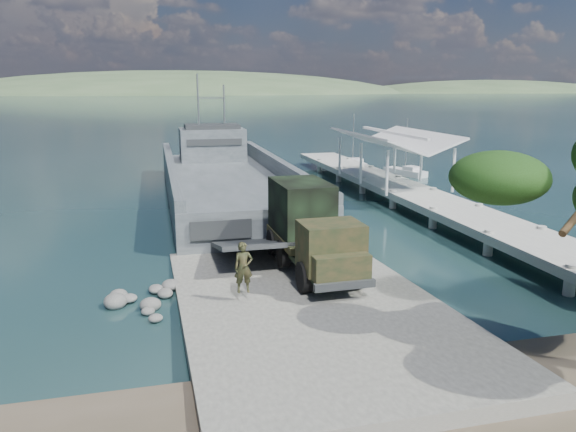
% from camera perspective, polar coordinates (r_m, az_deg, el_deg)
% --- Properties ---
extents(ground, '(1400.00, 1400.00, 0.00)m').
position_cam_1_polar(ground, '(23.61, 1.34, -8.80)').
color(ground, '#163635').
rests_on(ground, ground).
extents(boat_ramp, '(10.00, 18.00, 0.50)m').
position_cam_1_polar(boat_ramp, '(22.62, 2.03, -9.12)').
color(boat_ramp, '#65645C').
rests_on(boat_ramp, ground).
extents(shoreline_rocks, '(3.20, 5.60, 0.90)m').
position_cam_1_polar(shoreline_rocks, '(23.33, -14.05, -9.49)').
color(shoreline_rocks, '#575754').
rests_on(shoreline_rocks, ground).
extents(distant_headlands, '(1000.00, 240.00, 48.00)m').
position_cam_1_polar(distant_headlands, '(583.83, -8.89, 12.17)').
color(distant_headlands, '#3D5635').
rests_on(distant_headlands, ground).
extents(pier, '(6.40, 44.00, 6.10)m').
position_cam_1_polar(pier, '(44.69, 11.05, 3.63)').
color(pier, '#A3A29A').
rests_on(pier, ground).
extents(landing_craft, '(9.57, 36.05, 10.66)m').
position_cam_1_polar(landing_craft, '(44.81, -6.24, 2.88)').
color(landing_craft, '#40484C').
rests_on(landing_craft, ground).
extents(military_truck, '(2.86, 8.36, 3.85)m').
position_cam_1_polar(military_truck, '(25.78, 2.28, -1.24)').
color(military_truck, black).
rests_on(military_truck, boat_ramp).
extents(soldier, '(0.74, 0.49, 2.02)m').
position_cam_1_polar(soldier, '(22.12, -4.53, -6.19)').
color(soldier, black).
rests_on(soldier, boat_ramp).
extents(sailboat_near, '(2.98, 4.95, 5.81)m').
position_cam_1_polar(sailboat_near, '(57.41, 11.90, 4.37)').
color(sailboat_near, silver).
rests_on(sailboat_near, ground).
extents(sailboat_far, '(1.51, 4.92, 5.97)m').
position_cam_1_polar(sailboat_far, '(62.66, 6.63, 5.29)').
color(sailboat_far, silver).
rests_on(sailboat_far, ground).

